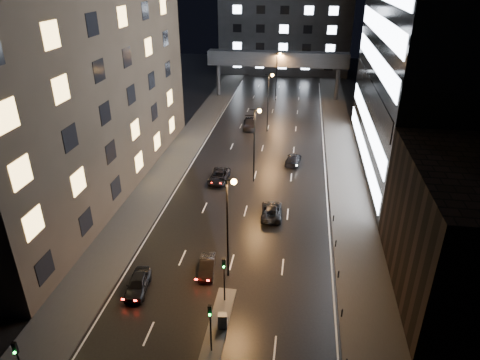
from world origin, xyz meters
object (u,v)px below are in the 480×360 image
(car_toward_b, at_px, (293,159))
(utility_cabinet, at_px, (223,321))
(car_away_b, at_px, (207,266))
(car_away_c, at_px, (219,176))
(car_away_a, at_px, (138,284))
(car_toward_a, at_px, (271,211))
(car_away_d, at_px, (250,124))

(car_toward_b, bearing_deg, utility_cabinet, 89.50)
(utility_cabinet, bearing_deg, car_away_b, 103.51)
(car_toward_b, bearing_deg, car_away_c, 43.64)
(car_away_a, distance_m, car_toward_b, 32.40)
(car_away_b, height_order, car_toward_b, car_toward_b)
(car_away_b, bearing_deg, utility_cabinet, -75.14)
(car_away_a, distance_m, utility_cabinet, 8.96)
(car_away_a, height_order, car_toward_a, car_away_a)
(car_away_c, relative_size, car_away_d, 0.94)
(car_away_a, bearing_deg, car_toward_a, 47.26)
(car_away_a, relative_size, car_away_d, 0.79)
(car_away_d, relative_size, car_toward_a, 1.09)
(car_away_b, relative_size, car_away_c, 0.77)
(car_away_b, distance_m, car_away_d, 41.16)
(car_toward_b, relative_size, utility_cabinet, 3.61)
(utility_cabinet, bearing_deg, car_toward_a, 73.71)
(car_away_a, height_order, utility_cabinet, utility_cabinet)
(car_away_b, distance_m, utility_cabinet, 7.35)
(car_away_c, xyz_separation_m, utility_cabinet, (5.34, -25.97, 0.10))
(car_away_c, distance_m, car_toward_b, 12.08)
(car_away_b, distance_m, car_away_c, 19.33)
(car_away_d, bearing_deg, car_toward_a, -83.55)
(car_away_b, bearing_deg, car_toward_b, 67.65)
(car_toward_a, height_order, utility_cabinet, utility_cabinet)
(car_away_a, distance_m, car_away_c, 22.80)
(car_away_c, bearing_deg, car_away_d, 87.88)
(utility_cabinet, bearing_deg, car_away_d, 86.20)
(car_away_a, xyz_separation_m, car_toward_a, (10.73, 14.57, -0.04))
(car_away_a, relative_size, utility_cabinet, 3.26)
(car_toward_b, bearing_deg, car_away_d, -53.46)
(car_away_c, distance_m, utility_cabinet, 26.51)
(car_away_a, relative_size, car_toward_b, 0.90)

